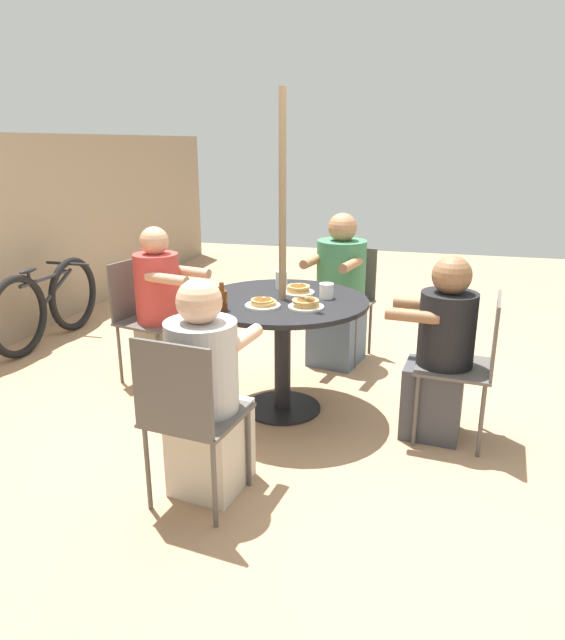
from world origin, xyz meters
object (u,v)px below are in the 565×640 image
Objects in this scene: bicycle at (48,304)px; pancake_plate_b at (263,303)px; patio_chair_north at (471,359)px; pancake_plate_a at (306,304)px; diner_north at (440,355)px; patio_chair_west at (188,411)px; syrup_bottle at (222,299)px; pancake_plate_c at (298,290)px; diner_west at (206,398)px; diner_east at (339,297)px; coffee_cup at (326,291)px; diner_south at (162,312)px; patio_chair_south at (144,312)px; patio_chair_east at (347,295)px; drinking_glass_a at (281,280)px; patio_table at (282,320)px.

pancake_plate_b is at bearing -112.65° from bicycle.
pancake_plate_a is at bearing 98.52° from patio_chair_north.
diner_north is 1.25× the size of patio_chair_west.
pancake_plate_b is 1.29× the size of syrup_bottle.
pancake_plate_c is 0.60m from syrup_bottle.
diner_west is at bearing -167.20° from syrup_bottle.
diner_north is at bearing 138.25° from diner_east.
coffee_cup is at bearing 82.66° from patio_chair_north.
diner_west reaches higher than patio_chair_west.
diner_south is 1.29× the size of patio_chair_west.
pancake_plate_a is (-0.40, -1.15, 0.25)m from diner_south.
pancake_plate_b is at bearing 159.39° from pancake_plate_c.
patio_chair_south is 0.17m from diner_south.
diner_south is 5.38× the size of pancake_plate_c.
patio_chair_east is 1.40m from pancake_plate_b.
patio_chair_east is 7.39× the size of drinking_glass_a.
diner_east reaches higher than diner_west.
drinking_glass_a is 2.38m from bicycle.
patio_chair_east reaches higher than bicycle.
pancake_plate_a is at bearing -70.88° from syrup_bottle.
pancake_plate_b is at bearing 88.96° from patio_chair_east.
patio_chair_north is 1.00× the size of patio_chair_west.
diner_west is 1.18m from coffee_cup.
diner_west is at bearing 159.53° from coffee_cup.
patio_chair_west is 1.44m from drinking_glass_a.
syrup_bottle is 1.75× the size of coffee_cup.
diner_east reaches higher than pancake_plate_a.
syrup_bottle reaches higher than coffee_cup.
patio_table is at bearing 48.87° from pancake_plate_a.
diner_north is at bearing -108.68° from drinking_glass_a.
diner_north is 1.25× the size of patio_chair_east.
patio_chair_south reaches higher than bicycle.
patio_table is at bearing 90.00° from patio_chair_south.
pancake_plate_b is (-1.34, 0.32, 0.27)m from patio_chair_east.
syrup_bottle is 0.62m from drinking_glass_a.
patio_chair_north is at bearing 143.34° from diner_east.
patio_chair_west is 1.34m from coffee_cup.
pancake_plate_c is 0.17m from drinking_glass_a.
patio_chair_west is (-2.29, 0.41, 0.00)m from patio_chair_east.
diner_north reaches higher than syrup_bottle.
patio_chair_east is 2.15m from diner_west.
diner_east is at bearing 46.98° from patio_chair_north.
diner_east is 1.98m from diner_west.
diner_west is at bearing 172.20° from patio_table.
diner_east is at bearing 41.88° from diner_north.
diner_north reaches higher than patio_chair_south.
pancake_plate_c is 2.24× the size of coffee_cup.
pancake_plate_c is (0.16, -0.07, 0.17)m from patio_table.
pancake_plate_b is 0.38m from pancake_plate_c.
pancake_plate_b is 2.51m from bicycle.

